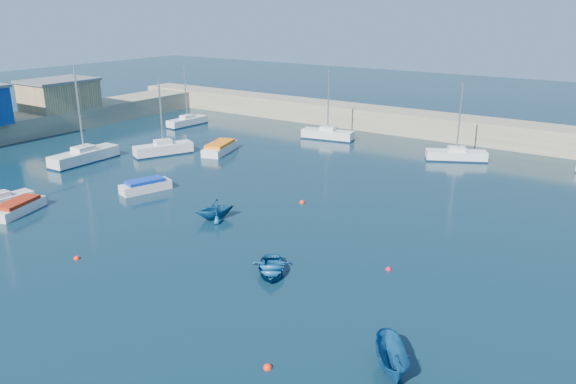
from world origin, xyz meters
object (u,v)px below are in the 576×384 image
Objects in this scene: sailboat_3 at (163,149)px; dinghy_left at (215,209)px; sailboat_2 at (84,156)px; motorboat_0 at (18,207)px; brick_shed_a at (60,95)px; motorboat_1 at (146,186)px; sailboat_4 at (187,121)px; motorboat_2 at (220,148)px; dinghy_center at (271,268)px; dinghy_right at (392,359)px; sailboat_6 at (456,155)px; sailboat_1 at (0,202)px; sailboat_5 at (328,134)px.

sailboat_3 reaches higher than dinghy_left.
motorboat_0 is at bearing -57.77° from sailboat_2.
motorboat_1 is (28.36, -11.71, -3.62)m from brick_shed_a.
sailboat_2 is (16.45, -8.93, -3.44)m from brick_shed_a.
sailboat_4 reaches higher than motorboat_0.
motorboat_2 is (24.86, 1.74, -3.58)m from brick_shed_a.
motorboat_2 reaches higher than dinghy_center.
dinghy_right is at bearing -4.26° from motorboat_1.
motorboat_2 is (-21.63, -11.01, -0.03)m from sailboat_6.
dinghy_center is (21.17, -19.80, -0.17)m from motorboat_2.
brick_shed_a reaches higher than motorboat_0.
brick_shed_a is 31.05m from sailboat_1.
motorboat_2 is at bearing 89.45° from sailboat_6.
dinghy_left is (25.36, -23.18, 0.22)m from sailboat_4.
sailboat_1 is at bearing -42.90° from brick_shed_a.
brick_shed_a is 60.22m from dinghy_right.
sailboat_3 is at bearing 146.97° from motorboat_1.
sailboat_3 is 1.03× the size of sailboat_6.
sailboat_5 is at bearing 13.60° from sailboat_4.
sailboat_5 is at bearing 90.59° from dinghy_right.
motorboat_0 is (-6.57, -34.16, -0.14)m from sailboat_5.
motorboat_1 is at bearing -22.44° from brick_shed_a.
motorboat_1 is 13.90m from motorboat_2.
sailboat_2 is at bearing -145.35° from motorboat_2.
brick_shed_a is at bearing 121.60° from motorboat_0.
sailboat_5 is (10.42, 15.84, -0.04)m from sailboat_3.
sailboat_6 is at bearing 33.63° from sailboat_2.
sailboat_5 is (14.64, 22.39, -0.06)m from sailboat_2.
sailboat_6 is 2.30× the size of dinghy_right.
brick_shed_a is at bearing 77.81° from sailboat_6.
sailboat_3 reaches higher than sailboat_4.
dinghy_center is (14.94, -31.52, -0.25)m from sailboat_5.
dinghy_right is (9.68, -4.55, 0.30)m from dinghy_center.
sailboat_4 is at bearing 166.23° from dinghy_left.
sailboat_5 is at bearing 60.89° from motorboat_0.
sailboat_4 is at bearing 90.46° from sailboat_5.
sailboat_1 is at bearing -68.29° from sailboat_4.
dinghy_right is at bearing -155.86° from sailboat_5.
sailboat_2 is at bearing 119.33° from sailboat_1.
sailboat_4 is at bearing 39.29° from brick_shed_a.
motorboat_1 reaches higher than dinghy_center.
dinghy_left is (21.01, -4.35, 0.11)m from sailboat_2.
dinghy_right is (9.22, -35.36, 0.10)m from sailboat_6.
sailboat_2 is 1.18× the size of sailboat_5.
sailboat_3 is at bearing 116.27° from dinghy_right.
sailboat_1 is 0.86× the size of sailboat_4.
motorboat_1 is (-18.12, -24.47, -0.07)m from sailboat_6.
brick_shed_a reaches higher than motorboat_1.
sailboat_6 is at bearing 15.34° from brick_shed_a.
sailboat_6 is at bearing 99.52° from dinghy_left.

